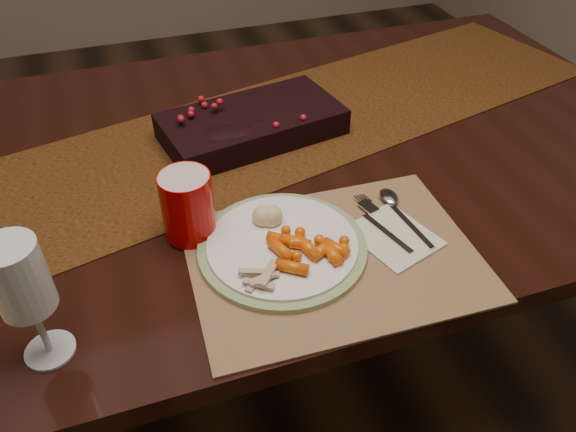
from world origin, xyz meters
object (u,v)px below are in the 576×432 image
object	(u,v)px
dinner_plate	(282,246)
mashed_potatoes	(273,215)
centerpiece	(252,120)
red_cup	(188,206)
wine_glass	(30,304)
placemat_main	(334,258)
napkin	(393,236)
turkey_shreds	(261,277)
dining_table	(256,282)
baby_carrots	(312,247)

from	to	relation	value
dinner_plate	mashed_potatoes	bearing A→B (deg)	89.92
centerpiece	red_cup	world-z (taller)	red_cup
dinner_plate	wine_glass	xyz separation A→B (m)	(-0.36, -0.08, 0.08)
placemat_main	napkin	xyz separation A→B (m)	(0.11, 0.01, 0.00)
centerpiece	mashed_potatoes	size ratio (longest dim) A/B	4.77
centerpiece	dinner_plate	distance (m)	0.35
red_cup	turkey_shreds	bearing A→B (deg)	-64.21
dining_table	baby_carrots	distance (m)	0.52
placemat_main	turkey_shreds	bearing A→B (deg)	-166.35
placemat_main	dining_table	bearing A→B (deg)	99.73
baby_carrots	mashed_potatoes	bearing A→B (deg)	114.36
napkin	wine_glass	world-z (taller)	wine_glass
baby_carrots	wine_glass	size ratio (longest dim) A/B	0.62
dining_table	napkin	size ratio (longest dim) A/B	13.61
turkey_shreds	red_cup	distance (m)	0.18
dinner_plate	wine_glass	bearing A→B (deg)	-166.71
dining_table	turkey_shreds	xyz separation A→B (m)	(-0.08, -0.36, 0.40)
centerpiece	dinner_plate	bearing A→B (deg)	-98.23
baby_carrots	turkey_shreds	xyz separation A→B (m)	(-0.09, -0.03, -0.00)
napkin	wine_glass	distance (m)	0.55
mashed_potatoes	turkey_shreds	xyz separation A→B (m)	(-0.06, -0.11, -0.01)
centerpiece	placemat_main	distance (m)	0.39
turkey_shreds	napkin	xyz separation A→B (m)	(0.24, 0.04, -0.02)
napkin	red_cup	bearing A→B (deg)	141.32
napkin	dinner_plate	bearing A→B (deg)	152.42
placemat_main	baby_carrots	xyz separation A→B (m)	(-0.03, 0.01, 0.03)
centerpiece	dinner_plate	xyz separation A→B (m)	(-0.05, -0.35, -0.03)
dinner_plate	napkin	bearing A→B (deg)	-9.73
placemat_main	red_cup	bearing A→B (deg)	149.59
dining_table	red_cup	distance (m)	0.51
dinner_plate	centerpiece	bearing A→B (deg)	81.77
turkey_shreds	red_cup	world-z (taller)	red_cup
dinner_plate	red_cup	size ratio (longest dim) A/B	2.35
wine_glass	centerpiece	bearing A→B (deg)	46.84
dinner_plate	mashed_potatoes	distance (m)	0.05
placemat_main	wine_glass	xyz separation A→B (m)	(-0.43, -0.04, 0.09)
centerpiece	dinner_plate	size ratio (longest dim) A/B	1.33
wine_glass	mashed_potatoes	bearing A→B (deg)	20.20
red_cup	wine_glass	distance (m)	0.29
turkey_shreds	dining_table	bearing A→B (deg)	77.08
baby_carrots	wine_glass	distance (m)	0.40
centerpiece	red_cup	size ratio (longest dim) A/B	3.12
baby_carrots	mashed_potatoes	size ratio (longest dim) A/B	1.58
dinner_plate	turkey_shreds	distance (m)	0.09
placemat_main	mashed_potatoes	bearing A→B (deg)	131.27
turkey_shreds	red_cup	size ratio (longest dim) A/B	0.57
dining_table	placemat_main	xyz separation A→B (m)	(0.04, -0.33, 0.38)
wine_glass	turkey_shreds	bearing A→B (deg)	3.16
mashed_potatoes	turkey_shreds	world-z (taller)	mashed_potatoes
mashed_potatoes	red_cup	xyz separation A→B (m)	(-0.13, 0.04, 0.02)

